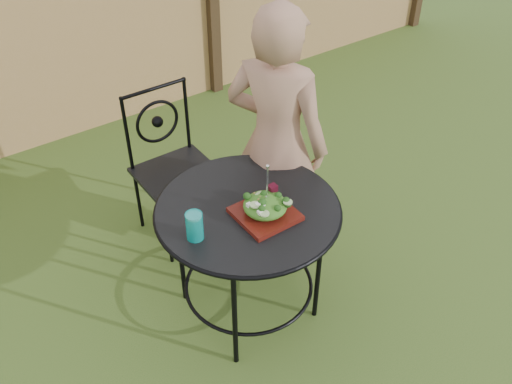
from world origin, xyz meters
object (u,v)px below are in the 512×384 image
Objects in this scene: diner at (276,144)px; patio_table at (248,229)px; salad_plate at (265,214)px; patio_chair at (173,163)px.

patio_table is at bearing 96.03° from diner.
patio_chair is at bearing 91.11° from salad_plate.
diner reaches higher than patio_chair.
patio_chair is 3.52× the size of salad_plate.
salad_plate reaches higher than patio_table.
diner is at bearing -55.94° from patio_chair.
patio_table is 0.82m from patio_chair.
patio_chair reaches higher than patio_table.
salad_plate is at bearing -70.99° from patio_table.
patio_chair is (0.02, 0.82, -0.08)m from patio_table.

